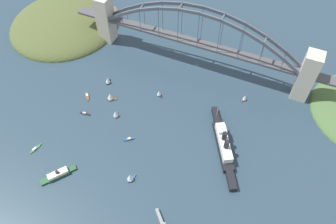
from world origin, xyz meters
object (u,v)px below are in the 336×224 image
(small_boat_2, at_px, (129,139))
(small_boat_6, at_px, (108,80))
(small_boat_3, at_px, (85,114))
(small_boat_4, at_px, (130,177))
(small_boat_7, at_px, (245,98))
(small_boat_9, at_px, (87,96))
(ocean_liner, at_px, (223,144))
(small_boat_5, at_px, (35,149))
(seaplane_taxiing_near_bridge, at_px, (248,57))
(harbor_arch_bridge, at_px, (198,44))
(small_boat_1, at_px, (116,114))
(harbor_ferry_steamer, at_px, (58,174))
(small_boat_0, at_px, (110,96))
(small_boat_8, at_px, (159,93))

(small_boat_2, distance_m, small_boat_6, 76.16)
(small_boat_3, height_order, small_boat_4, small_boat_4)
(small_boat_7, bearing_deg, small_boat_9, 21.85)
(ocean_liner, relative_size, small_boat_5, 6.14)
(small_boat_3, distance_m, small_boat_6, 45.27)
(seaplane_taxiing_near_bridge, height_order, small_boat_4, small_boat_4)
(harbor_arch_bridge, relative_size, small_boat_2, 32.69)
(ocean_liner, xyz_separation_m, small_boat_1, (106.15, 7.29, -1.14))
(ocean_liner, height_order, small_boat_7, ocean_liner)
(small_boat_3, xyz_separation_m, small_boat_5, (19.73, 52.27, -0.15))
(small_boat_3, xyz_separation_m, small_boat_6, (-0.27, -45.13, 3.57))
(harbor_ferry_steamer, bearing_deg, small_boat_3, -77.26)
(small_boat_4, bearing_deg, small_boat_1, -51.03)
(small_boat_1, height_order, small_boat_6, small_boat_1)
(seaplane_taxiing_near_bridge, xyz_separation_m, small_boat_6, (124.67, 96.04, 2.28))
(small_boat_0, relative_size, small_boat_2, 1.16)
(small_boat_1, relative_size, small_boat_6, 1.00)
(ocean_liner, bearing_deg, seaplane_taxiing_near_bridge, -85.18)
(small_boat_4, distance_m, small_boat_6, 116.00)
(small_boat_4, relative_size, small_boat_8, 1.33)
(ocean_liner, bearing_deg, small_boat_3, 7.14)
(small_boat_2, height_order, small_boat_3, small_boat_2)
(harbor_ferry_steamer, distance_m, small_boat_6, 112.42)
(ocean_liner, relative_size, seaplane_taxiing_near_bridge, 7.25)
(small_boat_3, bearing_deg, small_boat_1, -161.71)
(harbor_arch_bridge, xyz_separation_m, small_boat_3, (75.89, 107.78, -29.63))
(seaplane_taxiing_near_bridge, distance_m, small_boat_8, 113.35)
(small_boat_2, xyz_separation_m, small_boat_3, (53.27, -9.46, -0.14))
(harbor_arch_bridge, bearing_deg, harbor_ferry_steamer, 70.72)
(harbor_ferry_steamer, height_order, small_boat_7, small_boat_7)
(small_boat_0, relative_size, small_boat_1, 1.09)
(ocean_liner, relative_size, harbor_ferry_steamer, 2.79)
(small_boat_3, xyz_separation_m, small_boat_7, (-137.79, -79.80, 2.75))
(small_boat_2, distance_m, small_boat_8, 60.50)
(small_boat_1, bearing_deg, small_boat_3, 18.29)
(harbor_ferry_steamer, bearing_deg, harbor_arch_bridge, -109.28)
(harbor_arch_bridge, relative_size, ocean_liner, 3.62)
(ocean_liner, distance_m, small_boat_6, 138.05)
(small_boat_0, relative_size, small_boat_8, 1.36)
(small_boat_8, xyz_separation_m, small_boat_9, (66.54, 30.44, -2.88))
(small_boat_2, bearing_deg, small_boat_5, 30.39)
(ocean_liner, bearing_deg, small_boat_8, -23.25)
(harbor_arch_bridge, relative_size, small_boat_7, 37.86)
(seaplane_taxiing_near_bridge, distance_m, small_boat_0, 159.62)
(small_boat_4, height_order, small_boat_5, small_boat_4)
(small_boat_0, height_order, small_boat_2, small_boat_0)
(small_boat_0, distance_m, small_boat_1, 22.98)
(small_boat_0, bearing_deg, small_boat_6, -53.84)
(small_boat_1, relative_size, small_boat_7, 1.24)
(small_boat_0, relative_size, small_boat_6, 1.09)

